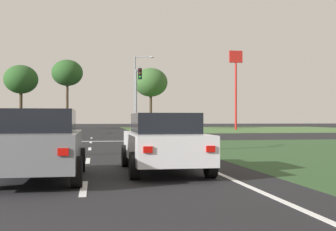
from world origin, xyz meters
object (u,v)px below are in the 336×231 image
car_black_fourth (28,127)px  treeline_fifth (151,83)px  treeline_third (21,80)px  street_lamp_fourth (137,89)px  fastfood_pole_sign (236,72)px  car_white_second (164,142)px  traffic_signal_far_right (137,89)px  pedestrian_at_median (60,120)px  treeline_fourth (67,73)px  car_grey_near (38,144)px

car_black_fourth → treeline_fifth: (13.23, 27.64, 5.97)m
treeline_third → street_lamp_fourth: bearing=-33.2°
fastfood_pole_sign → treeline_third: fastfood_pole_sign is taller
car_white_second → traffic_signal_far_right: bearing=85.9°
pedestrian_at_median → treeline_fifth: size_ratio=0.21×
car_white_second → street_lamp_fourth: bearing=85.6°
car_white_second → treeline_fourth: 54.31m
treeline_fourth → treeline_fifth: 12.10m
treeline_fifth → traffic_signal_far_right: bearing=-100.2°
car_black_fourth → car_white_second: bearing=15.9°
car_black_fourth → treeline_fourth: size_ratio=0.46×
car_grey_near → traffic_signal_far_right: traffic_signal_far_right is taller
car_grey_near → treeline_fourth: (-2.59, 54.58, 7.21)m
car_white_second → car_black_fourth: size_ratio=0.98×
car_white_second → treeline_fifth: size_ratio=0.51×
car_white_second → car_grey_near: bearing=-161.1°
car_white_second → pedestrian_at_median: 37.02m
traffic_signal_far_right → treeline_fourth: bearing=107.4°
traffic_signal_far_right → treeline_third: size_ratio=0.67×
pedestrian_at_median → fastfood_pole_sign: (22.40, 8.97, 6.51)m
treeline_third → treeline_fourth: (6.41, 0.02, 1.03)m
car_black_fourth → street_lamp_fourth: size_ratio=0.50×
street_lamp_fourth → car_black_fourth: bearing=-118.7°
pedestrian_at_median → car_grey_near: bearing=55.4°
traffic_signal_far_right → treeline_fourth: treeline_fourth is taller
car_white_second → traffic_signal_far_right: (2.08, 28.82, 3.34)m
car_white_second → traffic_signal_far_right: 29.09m
fastfood_pole_sign → treeline_fourth: (-22.66, 7.95, 0.22)m
car_white_second → street_lamp_fourth: (3.37, 43.38, 4.41)m
car_grey_near → street_lamp_fourth: (6.46, 44.44, 4.38)m
traffic_signal_far_right → pedestrian_at_median: size_ratio=3.22×
car_grey_near → street_lamp_fourth: bearing=81.7°
traffic_signal_far_right → treeline_fourth: (-7.76, 24.71, 3.90)m
traffic_signal_far_right → pedestrian_at_median: bearing=133.9°
traffic_signal_far_right → treeline_third: (-14.17, 24.69, 2.87)m
car_white_second → treeline_fourth: treeline_fourth is taller
street_lamp_fourth → treeline_third: street_lamp_fourth is taller
pedestrian_at_median → car_white_second: bearing=60.3°
car_grey_near → traffic_signal_far_right: (5.16, 29.87, 3.31)m
car_black_fourth → treeline_third: 30.15m
street_lamp_fourth → pedestrian_at_median: bearing=-142.4°
fastfood_pole_sign → treeline_fourth: bearing=160.7°
car_white_second → fastfood_pole_sign: fastfood_pole_sign is taller
traffic_signal_far_right → street_lamp_fourth: (1.30, 14.56, 1.06)m
fastfood_pole_sign → treeline_fifth: bearing=148.7°
car_grey_near → traffic_signal_far_right: size_ratio=0.70×
treeline_fourth → car_black_fourth: bearing=-92.5°
car_white_second → fastfood_pole_sign: size_ratio=0.42×
treeline_third → treeline_fifth: size_ratio=1.03×
car_grey_near → pedestrian_at_median: size_ratio=2.25×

